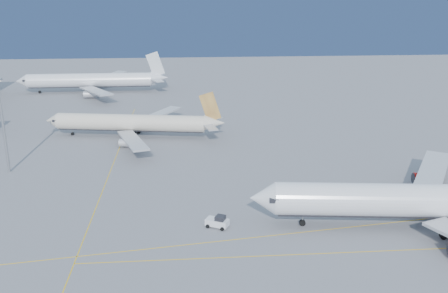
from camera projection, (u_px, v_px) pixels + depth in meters
ground at (290, 219)px, 100.69m from camera, size 500.00×500.00×0.00m
taxiway_lines at (215, 208)px, 105.59m from camera, size 118.86×140.00×0.02m
airliner_virgin at (444, 202)px, 95.39m from camera, size 74.31×66.33×18.33m
airliner_etihad at (135, 123)px, 155.19m from camera, size 56.79×51.90×14.86m
airliner_third at (93, 80)px, 221.89m from camera, size 66.70×61.70×17.94m
pushback_tug at (218, 222)px, 96.99m from camera, size 4.89×4.12×2.46m
light_mast at (2, 118)px, 122.40m from camera, size 2.06×2.06×23.87m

